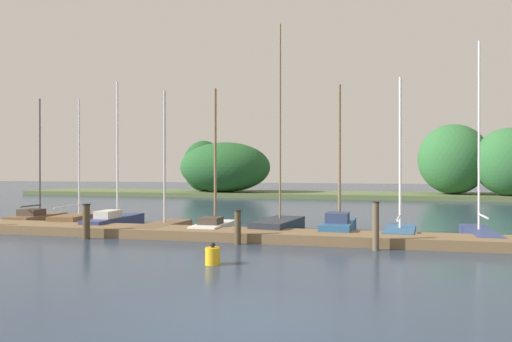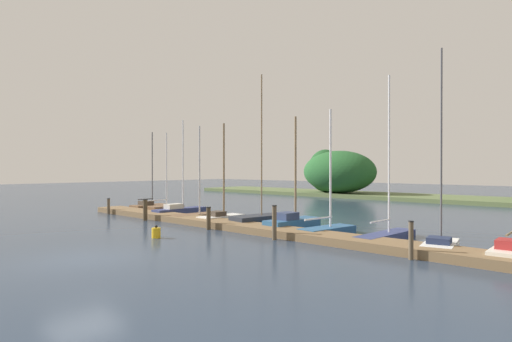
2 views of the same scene
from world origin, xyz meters
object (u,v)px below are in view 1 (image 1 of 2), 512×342
at_px(sailboat_0, 38,217).
at_px(sailboat_2, 115,220).
at_px(channel_buoy_0, 213,256).
at_px(sailboat_6, 339,225).
at_px(sailboat_7, 400,229).
at_px(sailboat_5, 279,224).
at_px(sailboat_3, 164,225).
at_px(sailboat_4, 214,224).
at_px(mooring_piling_3, 376,226).
at_px(sailboat_1, 78,219).
at_px(mooring_piling_2, 238,227).
at_px(sailboat_8, 479,231).
at_px(mooring_piling_1, 86,221).

height_order(sailboat_0, sailboat_2, sailboat_2).
bearing_deg(channel_buoy_0, sailboat_6, 64.86).
relative_size(sailboat_6, sailboat_7, 0.98).
distance_m(sailboat_5, sailboat_6, 2.39).
height_order(sailboat_3, sailboat_7, sailboat_7).
relative_size(sailboat_4, mooring_piling_3, 3.78).
relative_size(mooring_piling_3, channel_buoy_0, 2.58).
xyz_separation_m(sailboat_1, sailboat_3, (4.57, -0.72, -0.04)).
xyz_separation_m(sailboat_1, mooring_piling_2, (8.53, -3.27, 0.29)).
xyz_separation_m(sailboat_8, mooring_piling_2, (-8.41, -3.26, 0.30)).
relative_size(sailboat_3, sailboat_4, 1.00).
bearing_deg(sailboat_8, sailboat_2, 92.99).
height_order(mooring_piling_2, channel_buoy_0, mooring_piling_2).
bearing_deg(sailboat_3, sailboat_8, -82.51).
relative_size(sailboat_7, mooring_piling_2, 5.11).
bearing_deg(sailboat_6, sailboat_2, 92.52).
height_order(sailboat_6, mooring_piling_2, sailboat_6).
bearing_deg(sailboat_6, mooring_piling_2, 135.96).
bearing_deg(sailboat_4, sailboat_8, -85.54).
relative_size(sailboat_0, mooring_piling_3, 3.83).
xyz_separation_m(sailboat_1, sailboat_4, (6.81, -0.72, 0.05)).
height_order(sailboat_0, channel_buoy_0, sailboat_0).
relative_size(sailboat_5, mooring_piling_3, 5.45).
xyz_separation_m(sailboat_2, sailboat_6, (9.83, -0.08, 0.06)).
xyz_separation_m(sailboat_0, channel_buoy_0, (11.18, -6.96, -0.07)).
distance_m(sailboat_2, sailboat_5, 7.43).
distance_m(sailboat_5, sailboat_7, 4.69).
relative_size(sailboat_6, mooring_piling_2, 4.99).
xyz_separation_m(sailboat_4, sailboat_5, (2.60, 0.54, 0.00)).
bearing_deg(channel_buoy_0, mooring_piling_3, 37.21).
bearing_deg(channel_buoy_0, sailboat_2, 136.25).
bearing_deg(channel_buoy_0, mooring_piling_1, 151.80).
bearing_deg(mooring_piling_1, mooring_piling_3, 0.31).
xyz_separation_m(sailboat_0, sailboat_1, (2.40, -0.31, 0.00)).
height_order(sailboat_0, sailboat_7, sailboat_7).
xyz_separation_m(sailboat_7, mooring_piling_3, (-0.95, -3.00, 0.47)).
distance_m(sailboat_1, sailboat_4, 6.85).
height_order(sailboat_6, mooring_piling_3, sailboat_6).
bearing_deg(mooring_piling_3, sailboat_1, 165.75).
bearing_deg(mooring_piling_3, sailboat_7, 72.50).
xyz_separation_m(sailboat_1, sailboat_5, (9.41, -0.18, 0.05)).
bearing_deg(sailboat_1, sailboat_8, -93.77).
bearing_deg(sailboat_3, sailboat_5, -79.50).
bearing_deg(sailboat_5, mooring_piling_2, 173.55).
height_order(sailboat_6, sailboat_7, sailboat_7).
distance_m(sailboat_4, mooring_piling_2, 3.09).
height_order(sailboat_3, mooring_piling_2, sailboat_3).
xyz_separation_m(sailboat_7, mooring_piling_2, (-5.56, -2.93, 0.29)).
height_order(sailboat_1, mooring_piling_3, sailboat_1).
bearing_deg(sailboat_2, channel_buoy_0, -133.70).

